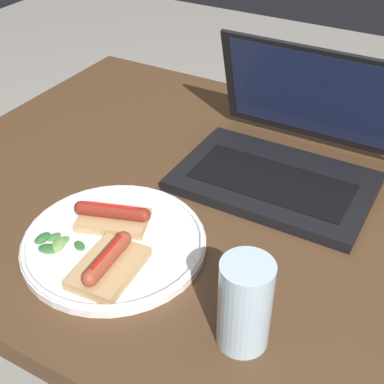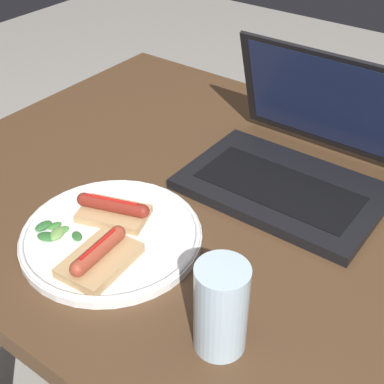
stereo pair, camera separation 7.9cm
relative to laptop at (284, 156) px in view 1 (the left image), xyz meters
name	(u,v)px [view 1 (the left image)]	position (x,y,z in m)	size (l,w,h in m)	color
desk	(254,243)	(0.00, -0.11, -0.12)	(1.17, 0.79, 0.74)	#4C331E
laptop	(284,156)	(0.00, 0.00, 0.00)	(0.32, 0.27, 0.21)	black
plate	(114,242)	(-0.14, -0.30, -0.03)	(0.27, 0.27, 0.02)	white
sausage_toast_left	(113,216)	(-0.17, -0.26, -0.01)	(0.12, 0.09, 0.04)	tan
sausage_toast_middle	(108,264)	(-0.11, -0.35, -0.01)	(0.08, 0.11, 0.04)	tan
salad_pile	(55,243)	(-0.21, -0.34, -0.02)	(0.08, 0.05, 0.01)	#4C8E3D
drinking_glass	(245,304)	(0.09, -0.35, 0.02)	(0.06, 0.06, 0.12)	silver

